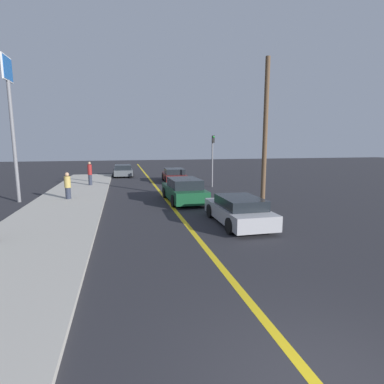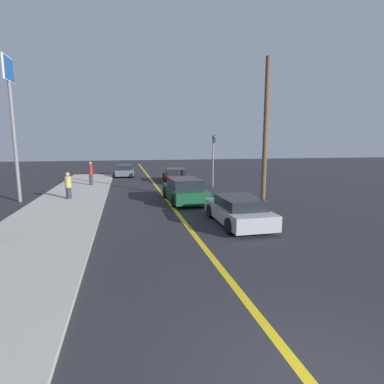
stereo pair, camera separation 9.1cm
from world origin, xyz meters
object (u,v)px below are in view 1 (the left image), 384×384
(car_parked_left_lot, at_px, (123,171))
(pedestrian_mid_group, at_px, (68,186))
(roadside_sign, at_px, (10,101))
(car_near_right_lane, at_px, (239,211))
(utility_pole, at_px, (265,135))
(traffic_light, at_px, (213,156))
(car_ahead_center, at_px, (184,190))
(pedestrian_far_standing, at_px, (90,173))
(car_far_distant, at_px, (174,175))

(car_parked_left_lot, relative_size, pedestrian_mid_group, 2.83)
(pedestrian_mid_group, height_order, roadside_sign, roadside_sign)
(car_near_right_lane, xyz_separation_m, utility_pole, (2.54, 2.90, 3.24))
(car_near_right_lane, height_order, traffic_light, traffic_light)
(car_near_right_lane, distance_m, traffic_light, 11.09)
(car_ahead_center, height_order, utility_pole, utility_pole)
(car_near_right_lane, relative_size, pedestrian_far_standing, 2.30)
(car_near_right_lane, height_order, car_ahead_center, car_ahead_center)
(utility_pole, bearing_deg, car_parked_left_lot, 112.11)
(pedestrian_far_standing, xyz_separation_m, roadside_sign, (-3.44, -5.62, 4.61))
(pedestrian_mid_group, bearing_deg, car_near_right_lane, -42.13)
(car_ahead_center, bearing_deg, pedestrian_mid_group, 164.10)
(car_near_right_lane, height_order, car_far_distant, car_far_distant)
(pedestrian_far_standing, relative_size, traffic_light, 0.46)
(car_parked_left_lot, distance_m, traffic_light, 12.02)
(traffic_light, bearing_deg, car_near_right_lane, -101.25)
(car_ahead_center, height_order, pedestrian_mid_group, pedestrian_mid_group)
(car_parked_left_lot, distance_m, pedestrian_mid_group, 13.78)
(car_near_right_lane, bearing_deg, pedestrian_far_standing, 118.94)
(utility_pole, bearing_deg, pedestrian_mid_group, 157.94)
(car_far_distant, distance_m, roadside_sign, 13.62)
(pedestrian_mid_group, xyz_separation_m, roadside_sign, (-2.75, 0.33, 4.75))
(car_ahead_center, bearing_deg, car_parked_left_lot, 101.18)
(traffic_light, xyz_separation_m, roadside_sign, (-12.74, -3.28, 3.22))
(pedestrian_mid_group, bearing_deg, roadside_sign, 173.16)
(pedestrian_mid_group, distance_m, utility_pole, 11.59)
(car_near_right_lane, distance_m, car_ahead_center, 5.54)
(car_parked_left_lot, bearing_deg, car_near_right_lane, -78.07)
(car_far_distant, xyz_separation_m, pedestrian_far_standing, (-6.97, -1.56, 0.48))
(pedestrian_far_standing, xyz_separation_m, utility_pole, (9.71, -10.16, 2.76))
(car_far_distant, height_order, traffic_light, traffic_light)
(car_far_distant, relative_size, pedestrian_far_standing, 2.37)
(pedestrian_far_standing, bearing_deg, car_near_right_lane, -61.23)
(car_ahead_center, relative_size, traffic_light, 1.16)
(utility_pole, bearing_deg, pedestrian_far_standing, 133.69)
(pedestrian_mid_group, xyz_separation_m, pedestrian_far_standing, (0.69, 5.95, 0.15))
(pedestrian_mid_group, relative_size, utility_pole, 0.20)
(car_ahead_center, height_order, pedestrian_far_standing, pedestrian_far_standing)
(car_near_right_lane, height_order, pedestrian_mid_group, pedestrian_mid_group)
(traffic_light, height_order, utility_pole, utility_pole)
(car_near_right_lane, xyz_separation_m, pedestrian_mid_group, (-7.86, 7.11, 0.34))
(car_far_distant, bearing_deg, utility_pole, -74.16)
(roadside_sign, bearing_deg, car_ahead_center, -12.27)
(car_parked_left_lot, height_order, roadside_sign, roadside_sign)
(car_ahead_center, bearing_deg, pedestrian_far_standing, 126.36)
(car_near_right_lane, height_order, pedestrian_far_standing, pedestrian_far_standing)
(car_ahead_center, xyz_separation_m, car_parked_left_lot, (-3.38, 15.10, -0.08))
(car_near_right_lane, xyz_separation_m, car_parked_left_lot, (-4.61, 20.50, 0.01))
(car_parked_left_lot, xyz_separation_m, pedestrian_mid_group, (-3.25, -13.39, 0.33))
(car_near_right_lane, bearing_deg, roadside_sign, 145.12)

